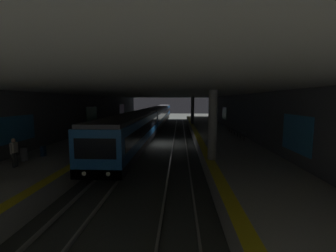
{
  "coord_description": "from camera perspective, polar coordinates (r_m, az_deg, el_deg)",
  "views": [
    {
      "loc": [
        -25.05,
        -2.22,
        4.92
      ],
      "look_at": [
        4.0,
        -0.68,
        1.6
      ],
      "focal_mm": 23.94,
      "sensor_mm": 36.0,
      "label": 1
    }
  ],
  "objects": [
    {
      "name": "pillar_far",
      "position": [
        37.96,
        6.27,
        4.07
      ],
      "size": [
        0.56,
        0.56,
        4.55
      ],
      "color": "gray",
      "rests_on": "platform_left"
    },
    {
      "name": "suitcase_rolling",
      "position": [
        18.0,
        -29.18,
        -5.59
      ],
      "size": [
        0.32,
        0.25,
        1.01
      ],
      "color": "navy",
      "rests_on": "platform_right"
    },
    {
      "name": "trash_bin",
      "position": [
        17.25,
        -32.77,
        -6.06
      ],
      "size": [
        0.44,
        0.44,
        0.85
      ],
      "color": "#595B5E",
      "rests_on": "platform_right"
    },
    {
      "name": "track_right",
      "position": [
        25.89,
        -6.87,
        -4.31
      ],
      "size": [
        60.0,
        1.53,
        0.16
      ],
      "color": "gray",
      "rests_on": "ground"
    },
    {
      "name": "metro_train",
      "position": [
        39.58,
        -3.38,
        2.31
      ],
      "size": [
        55.95,
        2.83,
        3.49
      ],
      "color": "#19569E",
      "rests_on": "track_right"
    },
    {
      "name": "bench_right_mid",
      "position": [
        41.93,
        -11.84,
        1.8
      ],
      "size": [
        1.7,
        0.47,
        0.86
      ],
      "color": "#262628",
      "rests_on": "platform_right"
    },
    {
      "name": "platform_right",
      "position": [
        26.9,
        -16.06,
        -3.15
      ],
      "size": [
        60.0,
        5.3,
        1.06
      ],
      "color": "#A8A59E",
      "rests_on": "ground"
    },
    {
      "name": "pillar_near",
      "position": [
        14.84,
        11.27,
        0.21
      ],
      "size": [
        0.56,
        0.56,
        4.55
      ],
      "color": "gray",
      "rests_on": "platform_left"
    },
    {
      "name": "bench_left_mid",
      "position": [
        25.89,
        17.13,
        -1.2
      ],
      "size": [
        1.7,
        0.47,
        0.86
      ],
      "color": "#262628",
      "rests_on": "platform_left"
    },
    {
      "name": "platform_left",
      "position": [
        25.8,
        12.67,
        -3.46
      ],
      "size": [
        60.0,
        5.3,
        1.06
      ],
      "color": "#A8A59E",
      "rests_on": "ground"
    },
    {
      "name": "ceiling_slab",
      "position": [
        25.16,
        -2.05,
        8.51
      ],
      "size": [
        60.0,
        19.4,
        0.4
      ],
      "color": "#ADAAA3",
      "rests_on": "wall_left"
    },
    {
      "name": "wall_right",
      "position": [
        27.75,
        -21.84,
        1.67
      ],
      "size": [
        60.0,
        0.56,
        5.6
      ],
      "color": "#56565B",
      "rests_on": "ground"
    },
    {
      "name": "ground_plane",
      "position": [
        25.62,
        -2.0,
        -4.56
      ],
      "size": [
        120.0,
        120.0,
        0.0
      ],
      "primitive_type": "plane",
      "color": "#383A38"
    },
    {
      "name": "bench_left_far",
      "position": [
        28.5,
        15.82,
        -0.48
      ],
      "size": [
        1.7,
        0.47,
        0.86
      ],
      "color": "#262628",
      "rests_on": "platform_left"
    },
    {
      "name": "wall_left",
      "position": [
        26.15,
        19.08,
        1.51
      ],
      "size": [
        60.0,
        0.56,
        5.6
      ],
      "color": "#56565B",
      "rests_on": "ground"
    },
    {
      "name": "person_waiting_near",
      "position": [
        15.85,
        -34.54,
        -5.37
      ],
      "size": [
        0.6,
        0.23,
        1.7
      ],
      "color": "#2A2A2A",
      "rests_on": "platform_right"
    },
    {
      "name": "person_walking_mid",
      "position": [
        36.58,
        -8.87,
        1.79
      ],
      "size": [
        0.6,
        0.23,
        1.67
      ],
      "color": "#424242",
      "rests_on": "platform_right"
    },
    {
      "name": "track_left",
      "position": [
        25.51,
        2.94,
        -4.43
      ],
      "size": [
        60.0,
        1.53,
        0.16
      ],
      "color": "gray",
      "rests_on": "ground"
    },
    {
      "name": "bench_left_near",
      "position": [
        23.55,
        18.57,
        -2.0
      ],
      "size": [
        1.7,
        0.47,
        0.86
      ],
      "color": "#262628",
      "rests_on": "platform_left"
    },
    {
      "name": "bench_right_near",
      "position": [
        29.16,
        -18.63,
        -0.42
      ],
      "size": [
        1.7,
        0.47,
        0.86
      ],
      "color": "#262628",
      "rests_on": "platform_right"
    }
  ]
}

